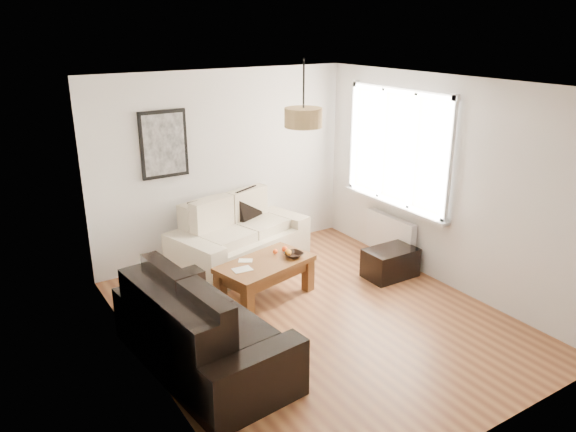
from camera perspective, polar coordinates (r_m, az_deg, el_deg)
floor at (r=6.35m, az=2.95°, el=-10.51°), size 4.50×4.50×0.00m
ceiling at (r=5.54m, az=3.43°, el=13.51°), size 3.80×4.50×0.00m
wall_back at (r=7.68m, az=-6.64°, el=5.22°), size 3.80×0.04×2.60m
wall_front at (r=4.33m, az=20.83°, el=-7.48°), size 3.80×0.04×2.60m
wall_left at (r=5.02m, az=-14.82°, el=-3.10°), size 0.04×4.50×2.60m
wall_right at (r=7.05m, az=15.88°, el=3.30°), size 0.04×4.50×2.60m
window_bay at (r=7.49m, az=11.35°, el=6.95°), size 0.14×1.90×1.60m
radiator at (r=7.81m, az=10.55°, el=-1.85°), size 0.10×0.90×0.52m
poster at (r=7.25m, az=-12.75°, el=7.26°), size 0.62×0.04×0.87m
pendant_shade at (r=5.83m, az=1.61°, el=10.16°), size 0.40×0.40×0.20m
loveseat_cream at (r=7.52m, az=-5.07°, el=-1.81°), size 2.03×1.44×0.91m
sofa_leather at (r=5.44m, az=-8.83°, el=-10.99°), size 1.19×2.11×0.87m
coffee_table at (r=6.69m, az=-2.36°, el=-6.58°), size 1.27×0.88×0.47m
ottoman at (r=7.36m, az=10.56°, el=-4.78°), size 0.68×0.44×0.39m
cushion_left at (r=7.44m, az=-8.72°, el=0.25°), size 0.39×0.17×0.38m
cushion_right at (r=7.70m, az=-4.30°, el=1.28°), size 0.44×0.29×0.43m
fruit_bowl at (r=6.70m, az=0.59°, el=-4.04°), size 0.25×0.25×0.06m
orange_a at (r=6.74m, az=0.01°, el=-3.78°), size 0.10×0.10×0.08m
orange_b at (r=6.84m, az=-0.35°, el=-3.44°), size 0.08×0.08×0.08m
orange_c at (r=6.77m, az=-1.33°, el=-3.70°), size 0.07×0.07×0.06m
papers at (r=6.40m, az=-4.77°, el=-5.54°), size 0.23×0.17×0.01m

